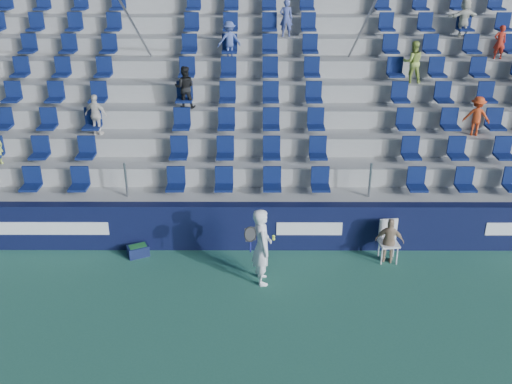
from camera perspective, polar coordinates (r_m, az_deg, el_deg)
ground at (r=11.76m, az=-1.04°, el=-13.42°), size 70.00×70.00×0.00m
sponsor_wall at (r=14.06m, az=-0.80°, el=-3.45°), size 24.00×0.32×1.20m
grandstand at (r=18.19m, az=-0.58°, el=8.56°), size 24.00×8.17×6.63m
tennis_player at (r=12.61m, az=0.59°, el=-5.46°), size 0.69×0.72×1.82m
line_judge_chair at (r=13.99m, az=13.09°, el=-4.43°), size 0.49×0.51×1.02m
line_judge at (r=13.86m, az=13.22°, el=-4.77°), size 0.72×0.43×1.14m
ball_bin at (r=14.23m, az=-11.71°, el=-5.72°), size 0.59×0.50×0.28m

